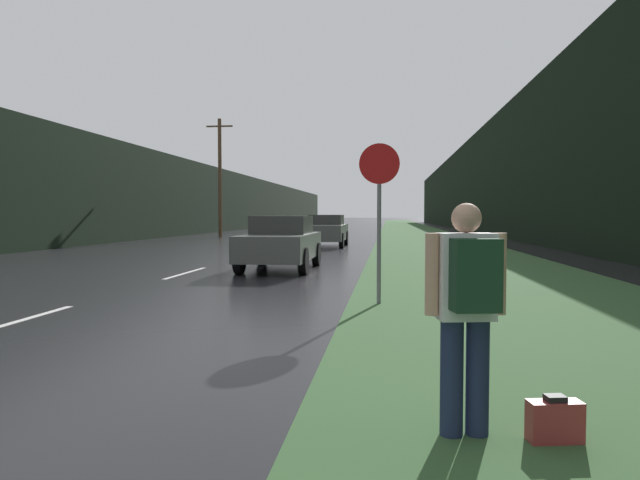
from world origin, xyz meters
name	(u,v)px	position (x,y,z in m)	size (l,w,h in m)	color
grass_verge	(422,237)	(7.60, 40.00, 0.01)	(6.00, 240.00, 0.02)	#33562D
lane_stripe_b	(11,323)	(0.00, 7.91, 0.00)	(0.12, 3.00, 0.01)	silver
lane_stripe_c	(186,273)	(0.00, 14.91, 0.00)	(0.12, 3.00, 0.01)	silver
lane_stripe_d	(250,254)	(0.00, 21.91, 0.00)	(0.12, 3.00, 0.01)	silver
lane_stripe_e	(283,245)	(0.00, 28.91, 0.00)	(0.12, 3.00, 0.01)	silver
lane_stripe_f	(304,239)	(0.00, 35.91, 0.00)	(0.12, 3.00, 0.01)	silver
treeline_far_side	(210,200)	(-10.60, 50.00, 2.84)	(2.00, 140.00, 5.68)	black
treeline_near_side	(488,182)	(13.60, 50.00, 4.25)	(2.00, 140.00, 8.50)	black
utility_pole_far	(220,176)	(-6.00, 37.91, 4.11)	(1.80, 0.24, 7.96)	#4C3823
stop_sign	(379,206)	(5.12, 10.21, 1.69)	(0.68, 0.07, 2.73)	slate
hitchhiker_with_backpack	(467,304)	(5.81, 4.43, 0.93)	(0.55, 0.45, 1.61)	#1E2847
suitcase	(555,422)	(6.39, 4.42, 0.15)	(0.38, 0.20, 0.33)	#9E3333
car_passing_near	(281,242)	(2.30, 16.20, 0.76)	(1.88, 4.25, 1.50)	#4C514C
car_passing_far	(326,230)	(2.30, 27.82, 0.79)	(1.92, 4.45, 1.53)	#4C514C
car_oncoming	(312,223)	(-2.30, 56.85, 0.72)	(2.02, 4.78, 1.42)	#4C514C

